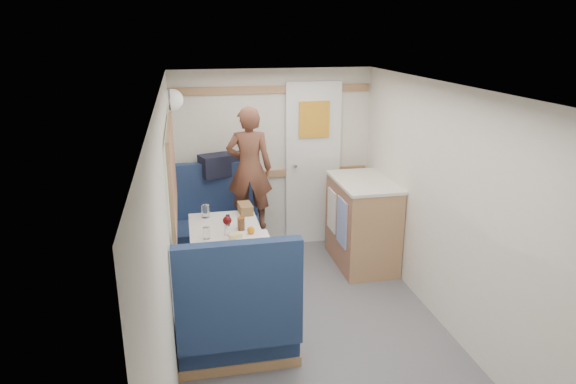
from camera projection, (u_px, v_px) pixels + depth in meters
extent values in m
plane|color=#515156|center=(325.00, 358.00, 3.91)|extent=(4.50, 4.50, 0.00)
plane|color=silver|center=(332.00, 94.00, 3.30)|extent=(4.50, 4.50, 0.00)
cube|color=silver|center=(273.00, 160.00, 5.71)|extent=(2.20, 0.02, 2.00)
cube|color=silver|center=(169.00, 250.00, 3.40)|extent=(0.02, 4.50, 2.00)
cube|color=silver|center=(471.00, 226.00, 3.82)|extent=(0.02, 4.50, 2.00)
cube|color=brown|center=(274.00, 174.00, 5.73)|extent=(2.15, 0.02, 0.08)
cube|color=brown|center=(273.00, 90.00, 5.45)|extent=(2.15, 0.02, 0.08)
cube|color=#91A188|center=(171.00, 174.00, 4.26)|extent=(0.04, 1.30, 0.72)
cube|color=white|center=(313.00, 165.00, 5.79)|extent=(0.62, 0.04, 1.86)
cube|color=orange|center=(314.00, 120.00, 5.60)|extent=(0.34, 0.03, 0.40)
cylinder|color=silver|center=(295.00, 165.00, 5.69)|extent=(0.04, 0.10, 0.04)
cube|color=white|center=(225.00, 231.00, 4.51)|extent=(0.62, 0.92, 0.04)
cylinder|color=silver|center=(227.00, 267.00, 4.62)|extent=(0.08, 0.08, 0.66)
cylinder|color=silver|center=(228.00, 300.00, 4.72)|extent=(0.36, 0.36, 0.03)
cube|color=#17244A|center=(220.00, 245.00, 5.40)|extent=(0.88, 0.50, 0.45)
cube|color=#17244A|center=(217.00, 198.00, 5.53)|extent=(0.88, 0.10, 0.80)
cube|color=brown|center=(221.00, 261.00, 5.46)|extent=(0.90, 0.52, 0.08)
cube|color=#17244A|center=(237.00, 328.00, 3.91)|extent=(0.88, 0.50, 0.45)
cube|color=#17244A|center=(239.00, 296.00, 3.52)|extent=(0.88, 0.10, 0.80)
cube|color=brown|center=(237.00, 349.00, 3.96)|extent=(0.90, 0.52, 0.08)
cube|color=brown|center=(216.00, 177.00, 5.50)|extent=(0.90, 0.14, 0.04)
sphere|color=white|center=(173.00, 100.00, 4.91)|extent=(0.20, 0.20, 0.20)
cube|color=brown|center=(362.00, 223.00, 5.38)|extent=(0.54, 0.90, 0.90)
cube|color=silver|center=(364.00, 182.00, 5.24)|extent=(0.56, 0.92, 0.03)
cube|color=#5972B2|center=(342.00, 222.00, 5.13)|extent=(0.01, 0.30, 0.48)
cube|color=silver|center=(332.00, 210.00, 5.46)|extent=(0.01, 0.28, 0.44)
imported|color=brown|center=(249.00, 168.00, 5.10)|extent=(0.50, 0.37, 1.24)
cube|color=black|center=(223.00, 164.00, 5.47)|extent=(0.53, 0.38, 0.23)
cube|color=white|center=(253.00, 240.00, 4.25)|extent=(0.29, 0.37, 0.02)
sphere|color=orange|center=(251.00, 230.00, 4.34)|extent=(0.07, 0.07, 0.07)
cube|color=#E0C981|center=(235.00, 236.00, 4.26)|extent=(0.12, 0.09, 0.04)
cylinder|color=white|center=(228.00, 234.00, 4.38)|extent=(0.06, 0.06, 0.01)
cylinder|color=white|center=(228.00, 229.00, 4.36)|extent=(0.01, 0.01, 0.10)
sphere|color=#49070B|center=(227.00, 221.00, 4.34)|extent=(0.08, 0.08, 0.08)
cylinder|color=white|center=(206.00, 233.00, 4.28)|extent=(0.06, 0.06, 0.10)
cylinder|color=white|center=(205.00, 211.00, 4.76)|extent=(0.07, 0.07, 0.12)
cylinder|color=silver|center=(241.00, 225.00, 4.47)|extent=(0.06, 0.06, 0.10)
cylinder|color=brown|center=(241.00, 223.00, 4.50)|extent=(0.07, 0.07, 0.10)
cylinder|color=black|center=(228.00, 220.00, 4.57)|extent=(0.04, 0.04, 0.10)
cylinder|color=white|center=(226.00, 231.00, 4.35)|extent=(0.03, 0.03, 0.08)
cube|color=brown|center=(245.00, 208.00, 4.88)|extent=(0.13, 0.22, 0.09)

